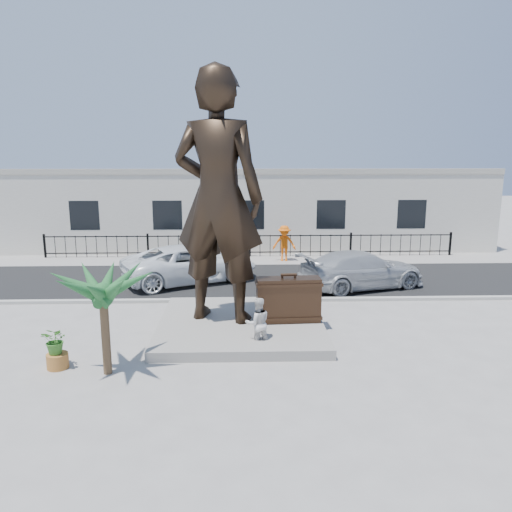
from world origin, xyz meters
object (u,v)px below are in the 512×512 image
at_px(statue, 218,198).
at_px(car_white, 190,264).
at_px(suitcase, 288,300).
at_px(tourist, 258,323).

xyz_separation_m(statue, car_white, (-1.52, 5.82, -3.39)).
bearing_deg(suitcase, car_white, 117.90).
distance_m(suitcase, car_white, 7.18).
height_order(suitcase, tourist, suitcase).
bearing_deg(suitcase, statue, 168.32).
relative_size(suitcase, tourist, 1.32).
xyz_separation_m(statue, tourist, (1.17, -1.82, -3.45)).
bearing_deg(statue, suitcase, -171.63).
relative_size(statue, tourist, 5.13).
height_order(suitcase, car_white, suitcase).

